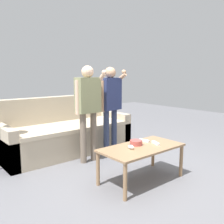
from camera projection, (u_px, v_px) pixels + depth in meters
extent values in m
plane|color=slate|center=(132.00, 177.00, 3.19)|extent=(12.00, 12.00, 0.00)
cube|color=#B7A88E|center=(67.00, 140.00, 4.22)|extent=(2.17, 0.90, 0.42)
cube|color=#C6B59A|center=(68.00, 127.00, 4.13)|extent=(1.89, 0.78, 0.06)
cube|color=#B7A88E|center=(56.00, 111.00, 4.42)|extent=(2.17, 0.18, 0.50)
cube|color=#B7A88E|center=(4.00, 146.00, 3.57)|extent=(0.14, 0.90, 0.59)
cube|color=#B7A88E|center=(112.00, 127.00, 4.85)|extent=(0.14, 0.90, 0.59)
cube|color=#997551|center=(142.00, 148.00, 3.04)|extent=(1.06, 0.54, 0.03)
cylinder|color=#997551|center=(125.00, 182.00, 2.58)|extent=(0.04, 0.04, 0.41)
cylinder|color=#997551|center=(181.00, 161.00, 3.21)|extent=(0.04, 0.04, 0.41)
cylinder|color=#997551|center=(98.00, 169.00, 2.94)|extent=(0.04, 0.04, 0.41)
cylinder|color=#997551|center=(153.00, 152.00, 3.57)|extent=(0.04, 0.04, 0.41)
cylinder|color=#B24C47|center=(136.00, 143.00, 3.10)|extent=(0.16, 0.16, 0.06)
ellipsoid|color=white|center=(131.00, 147.00, 2.94)|extent=(0.06, 0.09, 0.05)
cylinder|color=#4C4C51|center=(130.00, 145.00, 2.95)|extent=(0.02, 0.02, 0.01)
cylinder|color=#756656|center=(83.00, 138.00, 3.67)|extent=(0.09, 0.09, 0.75)
cylinder|color=#756656|center=(94.00, 136.00, 3.79)|extent=(0.09, 0.09, 0.75)
cube|color=gray|center=(88.00, 95.00, 3.63)|extent=(0.36, 0.19, 0.52)
sphere|color=beige|center=(87.00, 72.00, 3.58)|extent=(0.18, 0.18, 0.18)
cylinder|color=beige|center=(77.00, 97.00, 3.52)|extent=(0.07, 0.07, 0.49)
cylinder|color=gray|center=(98.00, 88.00, 3.73)|extent=(0.07, 0.07, 0.24)
cylinder|color=beige|center=(101.00, 79.00, 3.64)|extent=(0.06, 0.22, 0.21)
sphere|color=beige|center=(104.00, 72.00, 3.57)|extent=(0.07, 0.07, 0.07)
cylinder|color=#2D3856|center=(106.00, 133.00, 3.99)|extent=(0.09, 0.09, 0.75)
cylinder|color=#2D3856|center=(114.00, 131.00, 4.13)|extent=(0.09, 0.09, 0.75)
cube|color=navy|center=(110.00, 94.00, 3.96)|extent=(0.37, 0.23, 0.51)
sphere|color=tan|center=(110.00, 73.00, 3.91)|extent=(0.18, 0.18, 0.18)
cylinder|color=tan|center=(102.00, 96.00, 3.84)|extent=(0.07, 0.07, 0.48)
cylinder|color=navy|center=(118.00, 87.00, 4.08)|extent=(0.07, 0.07, 0.24)
cylinder|color=tan|center=(121.00, 78.00, 4.01)|extent=(0.09, 0.24, 0.18)
sphere|color=tan|center=(124.00, 72.00, 3.95)|extent=(0.07, 0.07, 0.07)
cube|color=white|center=(156.00, 143.00, 3.14)|extent=(0.09, 0.16, 0.03)
cylinder|color=silver|center=(155.00, 141.00, 3.16)|extent=(0.01, 0.01, 0.00)
cube|color=silver|center=(157.00, 143.00, 3.09)|extent=(0.02, 0.02, 0.00)
cube|color=white|center=(144.00, 141.00, 3.25)|extent=(0.06, 0.15, 0.03)
cylinder|color=silver|center=(143.00, 139.00, 3.27)|extent=(0.01, 0.01, 0.00)
cube|color=silver|center=(147.00, 140.00, 3.22)|extent=(0.02, 0.02, 0.00)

